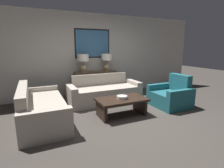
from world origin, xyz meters
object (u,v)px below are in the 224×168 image
(coffee_table, at_px, (122,103))
(console_table, at_px, (96,84))
(table_lamp_left, at_px, (83,60))
(decorative_bowl, at_px, (122,97))
(couch_by_back_wall, at_px, (104,92))
(table_lamp_right, at_px, (106,60))
(armchair_near_back_wall, at_px, (171,96))
(couch_by_side, at_px, (41,109))

(coffee_table, bearing_deg, console_table, 89.47)
(table_lamp_left, height_order, coffee_table, table_lamp_left)
(coffee_table, xyz_separation_m, decorative_bowl, (0.01, -0.01, 0.15))
(table_lamp_left, bearing_deg, couch_by_back_wall, -60.54)
(table_lamp_right, xyz_separation_m, couch_by_back_wall, (-0.40, -0.70, -0.90))
(table_lamp_right, distance_m, decorative_bowl, 2.06)
(table_lamp_left, distance_m, couch_by_back_wall, 1.21)
(decorative_bowl, bearing_deg, coffee_table, 110.66)
(console_table, bearing_deg, table_lamp_left, 180.00)
(coffee_table, bearing_deg, table_lamp_right, 77.55)
(table_lamp_right, xyz_separation_m, coffee_table, (-0.41, -1.87, -0.88))
(table_lamp_right, bearing_deg, table_lamp_left, 180.00)
(coffee_table, height_order, armchair_near_back_wall, armchair_near_back_wall)
(couch_by_back_wall, bearing_deg, decorative_bowl, -90.60)
(couch_by_back_wall, height_order, coffee_table, couch_by_back_wall)
(couch_by_side, relative_size, armchair_near_back_wall, 2.21)
(decorative_bowl, bearing_deg, table_lamp_left, 101.50)
(armchair_near_back_wall, bearing_deg, table_lamp_left, 136.26)
(table_lamp_left, distance_m, couch_by_side, 2.17)
(couch_by_side, height_order, decorative_bowl, couch_by_side)
(table_lamp_left, xyz_separation_m, table_lamp_right, (0.79, 0.00, 0.00))
(decorative_bowl, bearing_deg, couch_by_back_wall, 89.40)
(table_lamp_right, height_order, couch_by_side, table_lamp_right)
(console_table, xyz_separation_m, armchair_near_back_wall, (1.52, -1.84, -0.13))
(couch_by_back_wall, relative_size, decorative_bowl, 8.48)
(decorative_bowl, bearing_deg, table_lamp_right, 77.78)
(console_table, distance_m, couch_by_side, 2.27)
(table_lamp_right, bearing_deg, coffee_table, -102.45)
(couch_by_back_wall, bearing_deg, couch_by_side, -157.74)
(couch_by_side, bearing_deg, table_lamp_right, 33.35)
(couch_by_back_wall, relative_size, coffee_table, 1.81)
(table_lamp_left, distance_m, coffee_table, 2.10)
(console_table, relative_size, table_lamp_left, 2.39)
(table_lamp_right, relative_size, armchair_near_back_wall, 0.59)
(couch_by_back_wall, bearing_deg, console_table, 90.00)
(console_table, height_order, couch_by_side, console_table)
(table_lamp_left, relative_size, couch_by_side, 0.27)
(decorative_bowl, bearing_deg, couch_by_side, 165.35)
(armchair_near_back_wall, bearing_deg, coffee_table, -178.83)
(table_lamp_left, bearing_deg, armchair_near_back_wall, -43.74)
(console_table, height_order, table_lamp_left, table_lamp_left)
(couch_by_back_wall, bearing_deg, coffee_table, -90.85)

